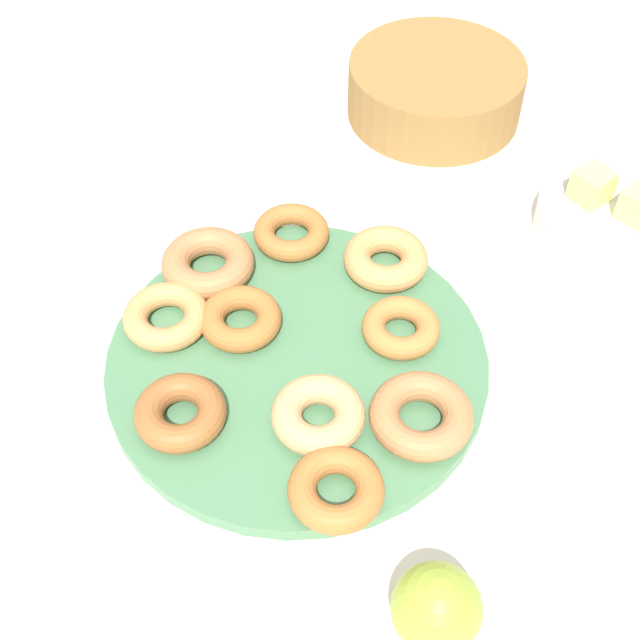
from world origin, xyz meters
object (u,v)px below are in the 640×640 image
object	(u,v)px
donut_4	(180,413)
donut_7	(166,317)
fruit_bowl	(605,221)
melon_chunk_left	(592,186)
donut_3	(401,328)
donut_plate	(297,362)
melon_chunk_right	(640,205)
donut_8	(336,489)
donut_2	(208,263)
donut_9	(386,259)
donut_6	(291,232)
donut_0	(241,319)
donut_5	(421,416)
donut_1	(318,415)
apple	(436,608)
basket	(435,89)

from	to	relation	value
donut_4	donut_7	world-z (taller)	donut_4
fruit_bowl	melon_chunk_left	bearing A→B (deg)	180.00
donut_3	melon_chunk_left	bearing A→B (deg)	86.86
donut_plate	melon_chunk_right	size ratio (longest dim) A/B	10.14
donut_8	fruit_bowl	bearing A→B (deg)	95.43
donut_2	melon_chunk_right	distance (m)	0.46
donut_3	donut_9	size ratio (longest dim) A/B	0.87
donut_6	donut_7	bearing A→B (deg)	-88.14
donut_0	donut_3	distance (m)	0.16
donut_3	donut_5	bearing A→B (deg)	-36.83
donut_8	melon_chunk_left	xyz separation A→B (m)	(-0.07, 0.45, 0.02)
donut_plate	donut_8	world-z (taller)	donut_8
donut_5	fruit_bowl	size ratio (longest dim) A/B	0.62
donut_2	melon_chunk_right	size ratio (longest dim) A/B	2.64
donut_0	donut_2	xyz separation A→B (m)	(-0.08, 0.02, 0.00)
donut_8	donut_1	bearing A→B (deg)	148.34
donut_7	donut_3	bearing A→B (deg)	43.43
donut_4	donut_2	bearing A→B (deg)	134.02
donut_2	donut_3	world-z (taller)	donut_2
donut_plate	melon_chunk_left	bearing A→B (deg)	80.23
donut_2	donut_8	size ratio (longest dim) A/B	1.16
donut_1	donut_0	bearing A→B (deg)	170.39
fruit_bowl	melon_chunk_left	distance (m)	0.04
donut_plate	donut_5	world-z (taller)	donut_5
donut_3	donut_4	world-z (taller)	donut_4
donut_6	donut_7	distance (m)	0.17
donut_0	apple	world-z (taller)	apple
melon_chunk_right	donut_3	bearing A→B (deg)	-103.10
donut_8	fruit_bowl	world-z (taller)	donut_8
donut_2	basket	bearing A→B (deg)	95.86
donut_3	donut_plate	bearing A→B (deg)	-118.17
donut_5	donut_7	world-z (taller)	donut_5
donut_0	fruit_bowl	xyz separation A→B (m)	(0.16, 0.39, -0.01)
basket	apple	bearing A→B (deg)	-48.02
apple	donut_6	bearing A→B (deg)	152.68
donut_5	melon_chunk_left	size ratio (longest dim) A/B	2.58
donut_6	melon_chunk_left	world-z (taller)	melon_chunk_left
fruit_bowl	melon_chunk_right	world-z (taller)	melon_chunk_right
donut_2	melon_chunk_left	distance (m)	0.42
melon_chunk_right	apple	xyz separation A→B (m)	(0.14, -0.48, -0.02)
donut_0	donut_9	world-z (taller)	donut_9
donut_1	basket	distance (m)	0.51
melon_chunk_left	melon_chunk_right	bearing A→B (deg)	12.09
donut_2	donut_7	bearing A→B (deg)	-69.49
donut_9	melon_chunk_left	world-z (taller)	melon_chunk_left
fruit_bowl	donut_7	bearing A→B (deg)	-115.32
donut_1	melon_chunk_right	bearing A→B (deg)	83.58
donut_9	basket	world-z (taller)	basket
apple	melon_chunk_right	bearing A→B (deg)	106.62
donut_2	apple	xyz separation A→B (m)	(0.40, -0.10, 0.00)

